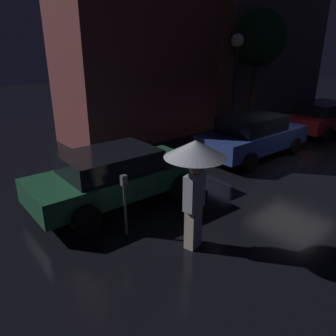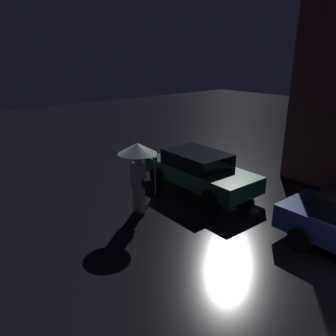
# 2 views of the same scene
# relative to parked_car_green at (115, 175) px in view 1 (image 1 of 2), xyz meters

# --- Properties ---
(ground_plane) EXTENTS (60.00, 60.00, 0.00)m
(ground_plane) POSITION_rel_parked_car_green_xyz_m (6.49, -1.50, -0.74)
(ground_plane) COLOR black
(building_facade_left) EXTENTS (6.61, 3.00, 8.29)m
(building_facade_left) POSITION_rel_parked_car_green_xyz_m (4.47, 5.00, 3.40)
(building_facade_left) COLOR brown
(building_facade_left) RESTS_ON ground
(building_facade_right) EXTENTS (8.76, 3.00, 8.33)m
(building_facade_right) POSITION_rel_parked_car_green_xyz_m (13.24, 5.00, 3.42)
(building_facade_right) COLOR #564C47
(building_facade_right) RESTS_ON ground
(parked_car_green) EXTENTS (4.40, 1.99, 1.39)m
(parked_car_green) POSITION_rel_parked_car_green_xyz_m (0.00, 0.00, 0.00)
(parked_car_green) COLOR #1E5638
(parked_car_green) RESTS_ON ground
(parked_car_blue) EXTENTS (4.41, 1.93, 1.50)m
(parked_car_blue) POSITION_rel_parked_car_green_xyz_m (5.73, -0.06, 0.03)
(parked_car_blue) COLOR navy
(parked_car_blue) RESTS_ON ground
(parked_car_red) EXTENTS (4.44, 1.92, 1.39)m
(parked_car_red) POSITION_rel_parked_car_green_xyz_m (11.03, -0.10, 0.00)
(parked_car_red) COLOR maroon
(parked_car_red) RESTS_ON ground
(pedestrian_with_umbrella) EXTENTS (1.16, 1.16, 2.22)m
(pedestrian_with_umbrella) POSITION_rel_parked_car_green_xyz_m (0.07, -2.72, 1.03)
(pedestrian_with_umbrella) COLOR beige
(pedestrian_with_umbrella) RESTS_ON ground
(parking_meter) EXTENTS (0.12, 0.10, 1.37)m
(parking_meter) POSITION_rel_parked_car_green_xyz_m (-0.69, -1.47, 0.10)
(parking_meter) COLOR #4C5154
(parking_meter) RESTS_ON ground
(street_lamp_near) EXTENTS (0.52, 0.52, 4.23)m
(street_lamp_near) POSITION_rel_parked_car_green_xyz_m (7.29, 2.15, 2.51)
(street_lamp_near) COLOR black
(street_lamp_near) RESTS_ON ground
(street_tree) EXTENTS (2.44, 2.44, 5.29)m
(street_tree) POSITION_rel_parked_car_green_xyz_m (9.03, 2.43, 3.31)
(street_tree) COLOR #473323
(street_tree) RESTS_ON ground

